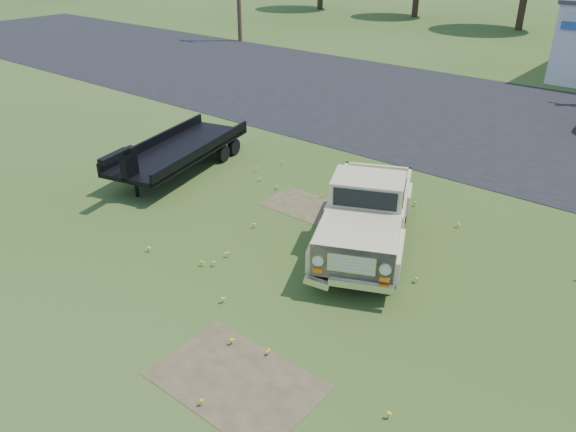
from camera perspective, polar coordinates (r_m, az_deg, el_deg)
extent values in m
plane|color=#344E19|center=(13.21, -0.95, -6.52)|extent=(140.00, 140.00, 0.00)
cube|color=black|center=(25.52, 21.46, 8.67)|extent=(90.00, 14.00, 0.02)
cube|color=#4D4129|center=(10.68, -5.26, -16.32)|extent=(3.00, 2.00, 0.01)
cube|color=#4D4129|center=(16.66, 1.49, 1.12)|extent=(2.20, 1.60, 0.01)
cylinder|color=#372419|center=(50.49, 22.75, 19.25)|extent=(0.56, 0.56, 3.96)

